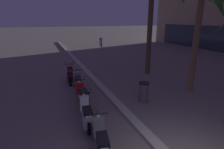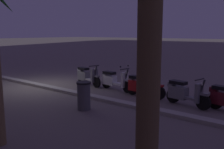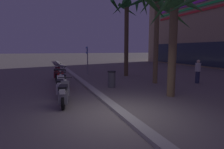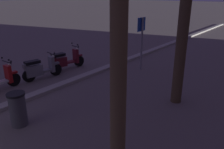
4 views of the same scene
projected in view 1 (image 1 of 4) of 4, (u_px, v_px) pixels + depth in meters
name	position (u px, v px, depth m)	size (l,w,h in m)	color
scooter_maroon_far_back	(70.00, 76.00, 11.01)	(1.82, 0.64, 1.17)	black
scooter_grey_gap_after_mid	(78.00, 83.00, 9.74)	(1.71, 0.64, 1.04)	black
scooter_red_last_in_row	(83.00, 96.00, 8.07)	(1.75, 0.56, 1.17)	black
scooter_white_second_in_line	(87.00, 114.00, 6.53)	(1.85, 0.60, 1.17)	black
scooter_grey_mid_front	(101.00, 143.00, 4.99)	(1.79, 0.67, 1.04)	black
crossing_sign	(101.00, 50.00, 13.68)	(0.60, 0.13, 2.40)	#939399
palm_tree_mid_walkway	(200.00, 6.00, 8.71)	(2.44, 2.54, 5.70)	olive
palm_tree_near_sign	(151.00, 5.00, 11.80)	(2.56, 2.58, 6.18)	brown
litter_bin	(144.00, 92.00, 8.44)	(0.48, 0.48, 0.95)	#56565B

